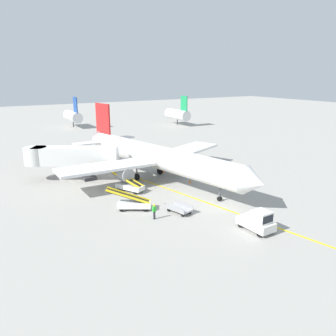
{
  "coord_description": "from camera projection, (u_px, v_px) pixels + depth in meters",
  "views": [
    {
      "loc": [
        -24.44,
        -28.37,
        14.83
      ],
      "look_at": [
        -1.68,
        9.81,
        2.5
      ],
      "focal_mm": 36.29,
      "sensor_mm": 36.0,
      "label": 1
    }
  ],
  "objects": [
    {
      "name": "distant_aircraft_far_left",
      "position": [
        73.0,
        116.0,
        97.27
      ],
      "size": [
        3.0,
        10.1,
        8.8
      ],
      "color": "silver",
      "rests_on": "ground"
    },
    {
      "name": "belt_loader_forward_hold",
      "position": [
        129.0,
        185.0,
        44.44
      ],
      "size": [
        3.43,
        5.01,
        2.59
      ],
      "color": "silver",
      "rests_on": "ground"
    },
    {
      "name": "ground_crew_marshaller",
      "position": [
        154.0,
        211.0,
        35.72
      ],
      "size": [
        0.36,
        0.24,
        1.7
      ],
      "color": "#26262D",
      "rests_on": "ground"
    },
    {
      "name": "baggage_cart_loaded",
      "position": [
        179.0,
        209.0,
        37.54
      ],
      "size": [
        2.22,
        3.84,
        0.94
      ],
      "color": "#A5A5A8",
      "rests_on": "ground"
    },
    {
      "name": "taxi_line_yellow",
      "position": [
        187.0,
        196.0,
        42.81
      ],
      "size": [
        16.57,
        78.39,
        0.01
      ],
      "primitive_type": "cube",
      "rotation": [
        0.0,
        0.0,
        0.2
      ],
      "color": "yellow",
      "rests_on": "ground"
    },
    {
      "name": "ground_plane",
      "position": [
        223.0,
        206.0,
        39.5
      ],
      "size": [
        300.0,
        300.0,
        0.0
      ],
      "primitive_type": "plane",
      "color": "#9E9B93"
    },
    {
      "name": "pushback_tug",
      "position": [
        258.0,
        221.0,
        33.01
      ],
      "size": [
        2.04,
        3.67,
        2.2
      ],
      "color": "silver",
      "rests_on": "ground"
    },
    {
      "name": "baggage_tug_near_wing",
      "position": [
        197.0,
        164.0,
        54.34
      ],
      "size": [
        1.39,
        2.44,
        2.1
      ],
      "color": "silver",
      "rests_on": "ground"
    },
    {
      "name": "jet_bridge",
      "position": [
        66.0,
        156.0,
        48.34
      ],
      "size": [
        12.31,
        8.71,
        4.85
      ],
      "color": "silver",
      "rests_on": "ground"
    },
    {
      "name": "safety_cone_nose_left",
      "position": [
        163.0,
        171.0,
        52.92
      ],
      "size": [
        0.36,
        0.36,
        0.44
      ],
      "primitive_type": "cone",
      "color": "orange",
      "rests_on": "ground"
    },
    {
      "name": "belt_loader_aft_hold",
      "position": [
        133.0,
        203.0,
        38.32
      ],
      "size": [
        4.94,
        3.63,
        2.59
      ],
      "color": "silver",
      "rests_on": "ground"
    },
    {
      "name": "safety_cone_nose_right",
      "position": [
        190.0,
        181.0,
        47.89
      ],
      "size": [
        0.36,
        0.36,
        0.44
      ],
      "primitive_type": "cone",
      "color": "orange",
      "rests_on": "ground"
    },
    {
      "name": "airliner",
      "position": [
        155.0,
        156.0,
        48.75
      ],
      "size": [
        28.01,
        35.11,
        10.1
      ],
      "color": "white",
      "rests_on": "ground"
    },
    {
      "name": "distant_aircraft_mid_left",
      "position": [
        178.0,
        114.0,
        101.68
      ],
      "size": [
        3.0,
        10.1,
        8.8
      ],
      "color": "silver",
      "rests_on": "ground"
    }
  ]
}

